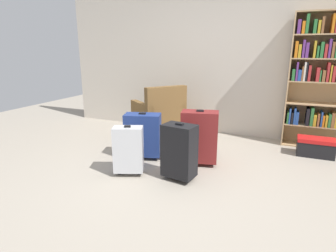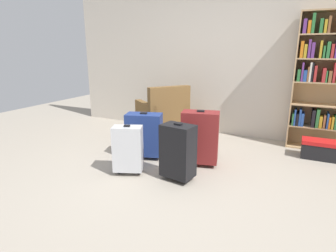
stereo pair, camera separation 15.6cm
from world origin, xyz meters
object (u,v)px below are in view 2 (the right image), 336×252
object	(u,v)px
mug	(184,140)
storage_box	(321,149)
suitcase_navy_blue	(144,134)
suitcase_dark_red	(200,137)
suitcase_black	(178,151)
suitcase_silver	(128,149)
armchair	(163,119)

from	to	relation	value
mug	storage_box	size ratio (longest dim) A/B	0.25
suitcase_navy_blue	suitcase_dark_red	world-z (taller)	suitcase_dark_red
suitcase_black	suitcase_silver	bearing A→B (deg)	-169.65
mug	suitcase_silver	size ratio (longest dim) A/B	0.20
storage_box	mug	bearing A→B (deg)	-174.88
armchair	suitcase_black	size ratio (longest dim) A/B	1.46
suitcase_dark_red	armchair	bearing A→B (deg)	138.30
armchair	suitcase_silver	xyz separation A→B (m)	(0.28, -1.49, 0.00)
storage_box	suitcase_black	distance (m)	2.10
suitcase_dark_red	suitcase_silver	bearing A→B (deg)	-136.81
mug	suitcase_dark_red	world-z (taller)	suitcase_dark_red
suitcase_dark_red	mug	bearing A→B (deg)	125.16
armchair	mug	size ratio (longest dim) A/B	8.19
suitcase_navy_blue	suitcase_silver	world-z (taller)	suitcase_navy_blue
suitcase_black	storage_box	bearing A→B (deg)	43.72
storage_box	suitcase_black	bearing A→B (deg)	-136.28
armchair	storage_box	bearing A→B (deg)	1.51
storage_box	suitcase_dark_red	size ratio (longest dim) A/B	0.67
armchair	mug	xyz separation A→B (m)	(0.44, -0.11, -0.27)
armchair	suitcase_navy_blue	xyz separation A→B (m)	(0.19, -0.95, 0.02)
storage_box	suitcase_silver	world-z (taller)	suitcase_silver
suitcase_black	suitcase_navy_blue	world-z (taller)	suitcase_black
suitcase_navy_blue	suitcase_silver	xyz separation A→B (m)	(0.09, -0.54, -0.02)
storage_box	suitcase_navy_blue	world-z (taller)	suitcase_navy_blue
storage_box	armchair	bearing A→B (deg)	-178.49
mug	suitcase_navy_blue	bearing A→B (deg)	-106.30
suitcase_silver	suitcase_black	bearing A→B (deg)	10.35
armchair	suitcase_dark_red	size ratio (longest dim) A/B	1.35
suitcase_navy_blue	storage_box	bearing A→B (deg)	24.73
mug	suitcase_black	size ratio (longest dim) A/B	0.18
suitcase_black	suitcase_navy_blue	distance (m)	0.81
suitcase_navy_blue	suitcase_silver	size ratio (longest dim) A/B	1.05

